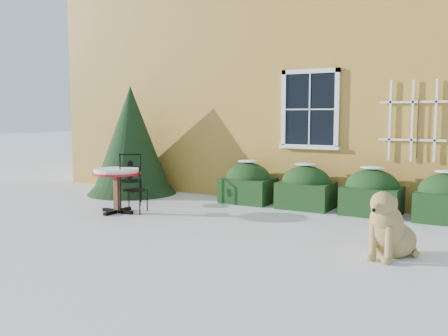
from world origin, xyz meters
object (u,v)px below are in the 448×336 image
Objects in this scene: patio_chair_near at (133,189)px; patio_chair_far at (130,179)px; dog at (389,230)px; bistro_table at (117,176)px; evergreen_shrub at (131,151)px.

patio_chair_far is at bearing -63.87° from patio_chair_near.
dog is at bearing -51.59° from patio_chair_far.
patio_chair_far is (-0.73, 0.77, 0.06)m from patio_chair_near.
patio_chair_near is (0.27, 0.15, -0.25)m from bistro_table.
evergreen_shrub reaches higher than bistro_table.
patio_chair_near reaches higher than dog.
patio_chair_near is 1.06m from patio_chair_far.
evergreen_shrub reaches higher than patio_chair_far.
dog is at bearing 154.32° from patio_chair_near.
patio_chair_near is at bearing -49.10° from evergreen_shrub.
bistro_table is 0.39m from patio_chair_near.
bistro_table is at bearing 11.89° from patio_chair_near.
dog is at bearing -21.30° from evergreen_shrub.
patio_chair_near reaches higher than bistro_table.
evergreen_shrub reaches higher than patio_chair_near.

